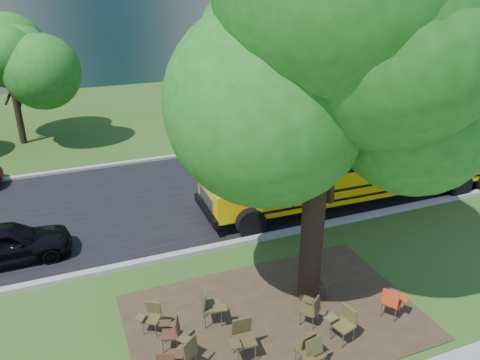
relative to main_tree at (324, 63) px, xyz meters
name	(u,v)px	position (x,y,z in m)	size (l,w,h in m)	color
ground	(229,315)	(-2.15, 0.09, -5.99)	(160.00, 160.00, 0.00)	#2A4C17
dirt_patch	(275,317)	(-1.15, -0.41, -5.98)	(7.00, 4.50, 0.03)	#382819
asphalt_road	(164,199)	(-2.15, 7.09, -5.97)	(80.00, 8.00, 0.04)	black
kerb_near	(194,251)	(-2.15, 3.09, -5.92)	(80.00, 0.25, 0.14)	gray
kerb_far	(142,161)	(-2.15, 11.19, -5.92)	(80.00, 0.25, 0.14)	gray
bg_tree_2	(7,57)	(-7.15, 16.09, -1.78)	(4.80, 4.80, 6.62)	black
bg_tree_3	(278,32)	(5.85, 14.09, -0.96)	(5.60, 5.60, 7.84)	black
bg_tree_4	(413,41)	(13.85, 13.09, -1.65)	(5.00, 5.00, 6.85)	black
main_tree	(324,63)	(0.00, 0.00, 0.00)	(7.20, 7.20, 9.61)	black
school_bus	(377,154)	(5.32, 4.48, -4.29)	(12.09, 2.97, 2.94)	#DFAB07
chair_2	(186,351)	(-3.61, -1.27, -5.43)	(0.62, 0.78, 0.92)	#493F20
chair_3	(242,336)	(-2.37, -1.31, -5.41)	(0.65, 0.56, 0.95)	#443A1D
chair_4	(311,347)	(-1.16, -2.14, -5.43)	(0.61, 0.61, 0.91)	#44411D
chair_5	(311,351)	(-1.18, -2.18, -5.48)	(0.56, 0.59, 0.83)	#50381C
chair_6	(344,321)	(-0.05, -1.68, -5.44)	(0.65, 0.61, 0.89)	brown
chair_7	(392,300)	(1.44, -1.48, -5.46)	(0.72, 0.58, 0.87)	red
chair_8	(172,330)	(-3.71, -0.49, -5.49)	(0.50, 0.64, 0.82)	#472919
chair_9	(151,315)	(-4.03, 0.22, -5.52)	(0.65, 0.52, 0.77)	#4D4421
chair_10	(210,304)	(-2.70, -0.06, -5.39)	(0.57, 0.72, 0.98)	#4A4320
chair_11	(312,308)	(-0.46, -0.97, -5.49)	(0.55, 0.69, 0.82)	#433F1D
chair_12	(318,281)	(0.24, -0.07, -5.51)	(0.47, 0.60, 0.78)	#4B301A
black_car	(6,244)	(-7.30, 4.67, -5.38)	(1.44, 3.58, 1.22)	black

